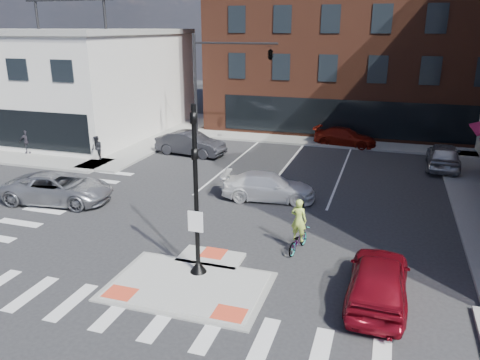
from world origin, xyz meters
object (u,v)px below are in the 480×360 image
(bg_car_silver, at_px, (444,156))
(red_sedan, at_px, (378,279))
(silver_suv, at_px, (59,188))
(pedestrian_a, at_px, (97,148))
(bg_car_dark, at_px, (191,143))
(bg_car_red, at_px, (345,137))
(pedestrian_b, at_px, (27,142))
(white_pickup, at_px, (268,187))
(cyclist, at_px, (298,234))

(bg_car_silver, bearing_deg, red_sedan, 81.56)
(silver_suv, distance_m, pedestrian_a, 7.44)
(bg_car_dark, relative_size, bg_car_red, 1.07)
(pedestrian_b, bearing_deg, white_pickup, -35.59)
(red_sedan, height_order, pedestrian_b, pedestrian_b)
(red_sedan, height_order, bg_car_dark, bg_car_dark)
(bg_car_dark, height_order, pedestrian_b, pedestrian_b)
(white_pickup, xyz_separation_m, cyclist, (2.57, -5.28, 0.05))
(pedestrian_a, bearing_deg, bg_car_red, 52.13)
(white_pickup, bearing_deg, cyclist, -161.90)
(pedestrian_b, bearing_deg, red_sedan, -50.69)
(bg_car_red, bearing_deg, silver_suv, 150.80)
(red_sedan, bearing_deg, cyclist, -40.58)
(silver_suv, xyz_separation_m, pedestrian_b, (-8.10, 7.00, 0.21))
(red_sedan, height_order, pedestrian_a, pedestrian_a)
(red_sedan, xyz_separation_m, pedestrian_a, (-18.13, 11.41, 0.15))
(red_sedan, bearing_deg, bg_car_silver, -100.21)
(bg_car_silver, height_order, pedestrian_b, pedestrian_b)
(white_pickup, relative_size, pedestrian_b, 2.93)
(pedestrian_b, bearing_deg, bg_car_dark, -6.61)
(white_pickup, distance_m, pedestrian_a, 12.88)
(white_pickup, bearing_deg, red_sedan, -152.52)
(red_sedan, relative_size, bg_car_red, 1.01)
(bg_car_dark, distance_m, pedestrian_a, 6.20)
(white_pickup, xyz_separation_m, bg_car_red, (2.51, 12.87, -0.02))
(cyclist, height_order, pedestrian_a, cyclist)
(white_pickup, bearing_deg, pedestrian_b, 71.54)
(bg_car_red, bearing_deg, bg_car_silver, -115.03)
(bg_car_dark, height_order, pedestrian_a, pedestrian_a)
(white_pickup, height_order, bg_car_dark, bg_car_dark)
(bg_car_red, relative_size, pedestrian_a, 2.90)
(bg_car_red, height_order, cyclist, cyclist)
(white_pickup, relative_size, pedestrian_a, 3.00)
(bg_car_dark, xyz_separation_m, bg_car_red, (9.86, 5.95, -0.14))
(silver_suv, distance_m, white_pickup, 10.57)
(bg_car_dark, relative_size, pedestrian_b, 3.01)
(white_pickup, height_order, cyclist, cyclist)
(silver_suv, height_order, red_sedan, red_sedan)
(bg_car_silver, distance_m, cyclist, 15.37)
(bg_car_red, bearing_deg, pedestrian_a, 130.27)
(red_sedan, bearing_deg, silver_suv, -14.94)
(cyclist, distance_m, pedestrian_b, 22.34)
(red_sedan, distance_m, pedestrian_a, 21.42)
(silver_suv, relative_size, bg_car_red, 1.18)
(silver_suv, distance_m, bg_car_red, 20.66)
(silver_suv, xyz_separation_m, bg_car_dark, (2.58, 10.55, 0.05))
(bg_car_silver, relative_size, pedestrian_a, 3.06)
(silver_suv, bearing_deg, pedestrian_a, 12.34)
(white_pickup, bearing_deg, pedestrian_a, 66.96)
(bg_car_dark, distance_m, pedestrian_b, 11.25)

